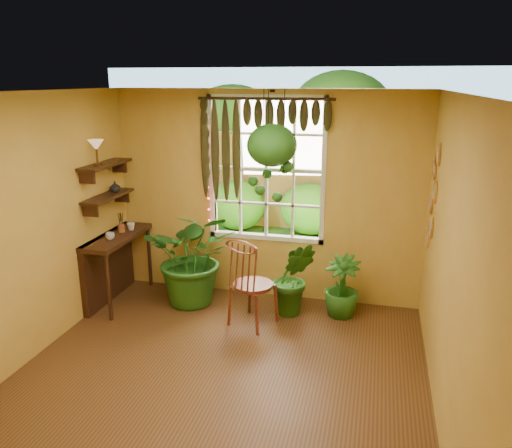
{
  "coord_description": "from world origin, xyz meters",
  "views": [
    {
      "loc": [
        1.38,
        -3.85,
        2.8
      ],
      "look_at": [
        0.14,
        1.15,
        1.31
      ],
      "focal_mm": 35.0,
      "sensor_mm": 36.0,
      "label": 1
    }
  ],
  "objects": [
    {
      "name": "brush_jar",
      "position": [
        -1.8,
        1.73,
        1.03
      ],
      "size": [
        0.09,
        0.09,
        0.32
      ],
      "color": "brown",
      "rests_on": "counter_ledge"
    },
    {
      "name": "cup_b",
      "position": [
        -1.72,
        1.84,
        0.95
      ],
      "size": [
        0.12,
        0.12,
        0.1
      ],
      "primitive_type": "imported",
      "rotation": [
        0.0,
        0.0,
        -0.16
      ],
      "color": "beige",
      "rests_on": "counter_ledge"
    },
    {
      "name": "wall_back",
      "position": [
        0.0,
        2.25,
        1.35
      ],
      "size": [
        4.0,
        0.0,
        4.0
      ],
      "primitive_type": "plane",
      "rotation": [
        1.57,
        0.0,
        0.0
      ],
      "color": "gold",
      "rests_on": "floor"
    },
    {
      "name": "wall_plates",
      "position": [
        1.98,
        1.79,
        1.55
      ],
      "size": [
        0.04,
        0.32,
        1.1
      ],
      "primitive_type": null,
      "color": "beige",
      "rests_on": "wall_right"
    },
    {
      "name": "backyard",
      "position": [
        0.24,
        6.87,
        1.28
      ],
      "size": [
        14.0,
        10.0,
        12.0
      ],
      "color": "#245A19",
      "rests_on": "ground"
    },
    {
      "name": "tiffany_lamp",
      "position": [
        -1.86,
        1.4,
        2.04
      ],
      "size": [
        0.18,
        0.18,
        0.31
      ],
      "color": "#573718",
      "rests_on": "shelf_upper"
    },
    {
      "name": "valance_vine",
      "position": [
        -0.08,
        2.16,
        2.28
      ],
      "size": [
        1.7,
        0.12,
        1.1
      ],
      "color": "#381B0F",
      "rests_on": "window"
    },
    {
      "name": "potted_plant_right",
      "position": [
        1.05,
        1.84,
        0.38
      ],
      "size": [
        0.52,
        0.52,
        0.77
      ],
      "primitive_type": "imported",
      "rotation": [
        0.0,
        0.0,
        -0.23
      ],
      "color": "#235215",
      "rests_on": "floor"
    },
    {
      "name": "cup_a",
      "position": [
        -1.78,
        1.41,
        0.94
      ],
      "size": [
        0.14,
        0.14,
        0.09
      ],
      "primitive_type": "imported",
      "rotation": [
        0.0,
        0.0,
        0.35
      ],
      "color": "silver",
      "rests_on": "counter_ledge"
    },
    {
      "name": "wall_left",
      "position": [
        -2.0,
        0.0,
        1.35
      ],
      "size": [
        0.0,
        4.5,
        4.5
      ],
      "primitive_type": "plane",
      "rotation": [
        1.57,
        0.0,
        1.57
      ],
      "color": "gold",
      "rests_on": "floor"
    },
    {
      "name": "windsor_chair",
      "position": [
        0.04,
        1.35,
        0.36
      ],
      "size": [
        0.61,
        0.63,
        1.25
      ],
      "rotation": [
        0.0,
        0.0,
        -0.39
      ],
      "color": "maroon",
      "rests_on": "floor"
    },
    {
      "name": "ceiling",
      "position": [
        0.0,
        0.0,
        2.7
      ],
      "size": [
        4.5,
        4.5,
        0.0
      ],
      "primitive_type": "plane",
      "rotation": [
        3.14,
        0.0,
        0.0
      ],
      "color": "white",
      "rests_on": "wall_back"
    },
    {
      "name": "potted_plant_mid",
      "position": [
        0.46,
        1.75,
        0.47
      ],
      "size": [
        0.58,
        0.5,
        0.94
      ],
      "primitive_type": "imported",
      "rotation": [
        0.0,
        0.0,
        0.18
      ],
      "color": "#235215",
      "rests_on": "floor"
    },
    {
      "name": "string_lights",
      "position": [
        -0.76,
        2.19,
        1.75
      ],
      "size": [
        0.03,
        0.03,
        1.54
      ],
      "primitive_type": null,
      "color": "#FF2633",
      "rests_on": "window"
    },
    {
      "name": "wall_right",
      "position": [
        2.0,
        0.0,
        1.35
      ],
      "size": [
        0.0,
        4.5,
        4.5
      ],
      "primitive_type": "plane",
      "rotation": [
        1.57,
        0.0,
        -1.57
      ],
      "color": "gold",
      "rests_on": "floor"
    },
    {
      "name": "shelf_lower",
      "position": [
        -1.88,
        1.6,
        1.4
      ],
      "size": [
        0.25,
        0.9,
        0.04
      ],
      "primitive_type": "cube",
      "color": "#381B0F",
      "rests_on": "wall_left"
    },
    {
      "name": "shelf_upper",
      "position": [
        -1.88,
        1.6,
        1.8
      ],
      "size": [
        0.25,
        0.9,
        0.04
      ],
      "primitive_type": "cube",
      "color": "#381B0F",
      "rests_on": "wall_left"
    },
    {
      "name": "potted_plant_left",
      "position": [
        -0.82,
        1.76,
        0.64
      ],
      "size": [
        1.3,
        1.18,
        1.27
      ],
      "primitive_type": "imported",
      "rotation": [
        0.0,
        0.0,
        0.17
      ],
      "color": "#235215",
      "rests_on": "floor"
    },
    {
      "name": "counter_ledge",
      "position": [
        -1.91,
        1.6,
        0.55
      ],
      "size": [
        0.4,
        1.2,
        0.9
      ],
      "color": "#381B0F",
      "rests_on": "floor"
    },
    {
      "name": "hanging_basket",
      "position": [
        0.16,
        1.86,
        1.98
      ],
      "size": [
        0.59,
        0.59,
        1.29
      ],
      "color": "black",
      "rests_on": "ceiling"
    },
    {
      "name": "shelf_vase",
      "position": [
        -1.87,
        1.77,
        1.49
      ],
      "size": [
        0.16,
        0.16,
        0.14
      ],
      "primitive_type": "imported",
      "rotation": [
        0.0,
        0.0,
        0.24
      ],
      "color": "#B2AD99",
      "rests_on": "shelf_lower"
    },
    {
      "name": "window",
      "position": [
        0.0,
        2.28,
        1.7
      ],
      "size": [
        1.52,
        0.1,
        1.86
      ],
      "color": "white",
      "rests_on": "wall_back"
    },
    {
      "name": "floor",
      "position": [
        0.0,
        0.0,
        0.0
      ],
      "size": [
        4.5,
        4.5,
        0.0
      ],
      "primitive_type": "plane",
      "color": "brown",
      "rests_on": "ground"
    }
  ]
}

